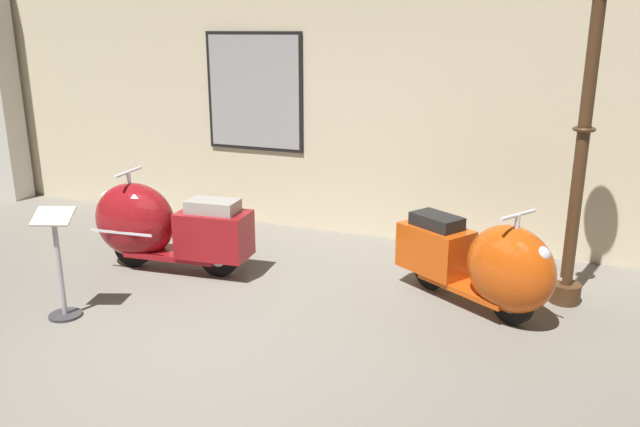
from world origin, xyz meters
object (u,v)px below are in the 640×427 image
object	(u,v)px
scooter_0	(159,226)
lamppost	(588,96)
info_stanchion	(60,274)
scooter_1	(485,264)

from	to	relation	value
scooter_0	lamppost	world-z (taller)	lamppost
scooter_0	info_stanchion	xyz separation A→B (m)	(-0.10, -1.27, -0.07)
scooter_0	scooter_1	world-z (taller)	scooter_0
lamppost	info_stanchion	distance (m)	4.74
scooter_1	lamppost	xyz separation A→B (m)	(0.68, 0.48, 1.43)
scooter_1	info_stanchion	size ratio (longest dim) A/B	1.64
scooter_0	info_stanchion	world-z (taller)	scooter_0
scooter_1	scooter_0	bearing A→B (deg)	-144.70
scooter_0	lamppost	xyz separation A→B (m)	(3.94, 0.70, 1.40)
scooter_0	lamppost	bearing A→B (deg)	-175.59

